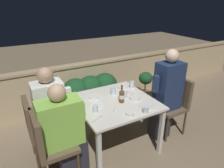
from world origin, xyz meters
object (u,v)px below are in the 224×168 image
Objects in this scene: person_white_polo at (53,114)px; chair_right_far at (159,91)px; chair_left_far at (38,125)px; chair_left_near at (47,142)px; person_green_blouse at (65,132)px; chair_right_near at (174,100)px; person_navy_jumper at (166,94)px; beer_bottle at (122,96)px; potted_plant at (145,83)px.

person_white_polo is 1.79m from chair_right_far.
chair_left_far is at bearing -178.99° from chair_right_far.
chair_left_near is 0.21m from person_green_blouse.
chair_right_near is 0.66× the size of person_navy_jumper.
person_green_blouse is 1.33× the size of chair_right_near.
chair_right_far is (1.99, 0.04, 0.00)m from chair_left_far.
chair_right_far is 3.64× the size of beer_bottle.
beer_bottle is (-0.72, 0.07, 0.12)m from person_navy_jumper.
person_navy_jumper is (1.75, 0.04, 0.15)m from chair_left_near.
person_navy_jumper reaches higher than beer_bottle.
chair_right_far is (1.95, 0.40, 0.00)m from chair_left_near.
person_white_polo reaches higher than beer_bottle.
person_navy_jumper is 0.74m from beer_bottle.
person_green_blouse is 0.44m from chair_left_far.
chair_left_far is 3.64× the size of beer_bottle.
chair_left_far is at bearing 95.37° from chair_left_near.
chair_right_far reaches higher than potted_plant.
person_green_blouse is 0.88× the size of person_navy_jumper.
chair_left_far is 2.00m from chair_right_near.
person_green_blouse is at bearing -172.20° from beer_bottle.
potted_plant is at bearing 28.61° from person_green_blouse.
person_green_blouse is at bearing -84.20° from person_white_polo.
chair_left_near is 0.75× the size of person_green_blouse.
potted_plant is (2.04, 0.73, -0.27)m from person_white_polo.
beer_bottle is at bearing 6.29° from chair_left_near.
beer_bottle is (-0.93, -0.29, 0.27)m from chair_right_far.
person_green_blouse is 2.29m from potted_plant.
person_green_blouse reaches higher than beer_bottle.
chair_left_far is at bearing 169.65° from person_navy_jumper.
person_green_blouse is (0.20, 0.00, 0.05)m from chair_left_near.
person_white_polo is 0.91m from beer_bottle.
potted_plant is at bearing 76.21° from chair_right_near.
chair_left_far is 1.82m from person_navy_jumper.
beer_bottle reaches higher than chair_left_far.
person_green_blouse reaches higher than potted_plant.
chair_left_far is at bearing 122.77° from person_green_blouse.
chair_left_far is 1.99m from chair_right_far.
person_white_polo reaches higher than chair_right_far.
chair_left_far reaches higher than potted_plant.
chair_left_near is at bearing -114.13° from person_white_polo.
chair_left_far and chair_right_far have the same top height.
person_navy_jumper is (-0.19, -0.00, 0.15)m from chair_right_near.
person_white_polo is 1.42× the size of chair_right_near.
person_navy_jumper is at bearing 1.28° from chair_left_near.
person_navy_jumper reaches higher than chair_right_far.
chair_right_far is 1.43× the size of potted_plant.
chair_left_far is (-0.23, 0.36, -0.05)m from person_green_blouse.
chair_right_near is at bearing 1.29° from person_green_blouse.
chair_right_near is (1.78, -0.33, -0.10)m from person_white_polo.
chair_right_far is (1.75, 0.40, -0.05)m from person_green_blouse.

